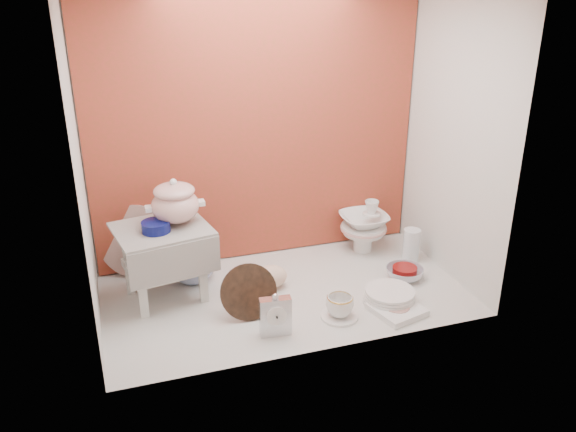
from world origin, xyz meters
The scene contains 17 objects.
ground centered at (0.00, 0.00, 0.00)m, with size 1.80×1.80×0.00m, color silver.
niche_shell centered at (0.00, 0.18, 0.93)m, with size 1.86×1.03×1.53m.
step_stool centered at (-0.57, 0.16, 0.19)m, with size 0.44×0.37×0.38m, color silver, non-canonical shape.
soup_tureen centered at (-0.49, 0.19, 0.50)m, with size 0.27×0.27×0.23m, color white, non-canonical shape.
cobalt_bowl centered at (-0.60, 0.13, 0.40)m, with size 0.14×0.14×0.05m, color #0B1054.
floral_platter centered at (-0.69, 0.44, 0.20)m, with size 0.39×0.09×0.39m, color silver, non-canonical shape.
blue_white_vase centered at (-0.42, 0.29, 0.13)m, with size 0.24×0.24×0.25m, color white.
lacquer_tray centered at (-0.23, -0.14, 0.13)m, with size 0.27×0.11×0.26m, color black, non-canonical shape.
mantel_clock centered at (-0.15, -0.32, 0.10)m, with size 0.14×0.05×0.21m, color silver.
plush_pig centered at (-0.06, 0.08, 0.07)m, with size 0.23×0.16×0.13m, color beige.
teacup_saucer centered at (0.18, -0.28, 0.01)m, with size 0.18×0.18×0.01m, color white.
gold_rim_teacup centered at (0.18, -0.28, 0.06)m, with size 0.13×0.13×0.10m, color white.
lattice_dish centered at (0.46, -0.33, 0.02)m, with size 0.22×0.22×0.03m, color white.
dinner_plate_stack centered at (0.46, -0.24, 0.04)m, with size 0.26×0.26×0.07m, color white.
crystal_bowl centered at (0.65, -0.04, 0.03)m, with size 0.20×0.20×0.06m, color silver.
clear_glass_vase centered at (0.78, 0.14, 0.09)m, with size 0.09×0.09×0.19m, color silver.
porcelain_tower centered at (0.58, 0.34, 0.15)m, with size 0.27×0.27×0.31m, color white, non-canonical shape.
Camera 1 is at (-0.81, -2.53, 1.57)m, focal length 37.77 mm.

